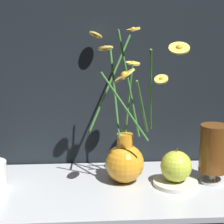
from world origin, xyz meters
name	(u,v)px	position (x,y,z in m)	size (l,w,h in m)	color
ground_plane	(106,191)	(0.00, 0.00, 0.00)	(6.00, 6.00, 0.00)	black
shelf	(106,189)	(0.00, 0.00, 0.01)	(0.65, 0.32, 0.01)	#B2B7BC
vase_with_flowers	(125,154)	(0.05, 0.03, 0.08)	(0.23, 0.26, 0.37)	orange
tea_glass	(214,150)	(0.26, 0.01, 0.09)	(0.07, 0.07, 0.14)	silver
saucer_plate	(175,183)	(0.17, 0.00, 0.02)	(0.11, 0.11, 0.01)	silver
orange_fruit	(176,166)	(0.17, 0.00, 0.06)	(0.07, 0.07, 0.08)	#B7C638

